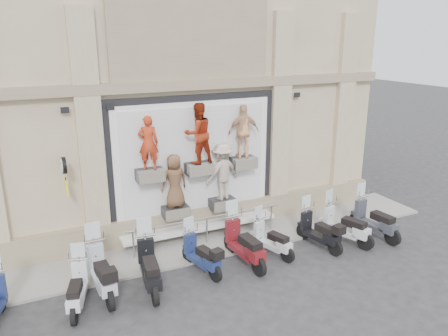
{
  "coord_description": "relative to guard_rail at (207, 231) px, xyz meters",
  "views": [
    {
      "loc": [
        -4.78,
        -9.39,
        6.24
      ],
      "look_at": [
        0.54,
        1.9,
        2.46
      ],
      "focal_mm": 35.0,
      "sensor_mm": 36.0,
      "label": 1
    }
  ],
  "objects": [
    {
      "name": "scooter_d",
      "position": [
        -2.29,
        -1.64,
        0.38
      ],
      "size": [
        0.87,
        2.14,
        1.69
      ],
      "primitive_type": null,
      "rotation": [
        0.0,
        0.0,
        -0.13
      ],
      "color": "black",
      "rests_on": "ground"
    },
    {
      "name": "scooter_c",
      "position": [
        -3.45,
        -1.4,
        0.38
      ],
      "size": [
        0.71,
        2.11,
        1.69
      ],
      "primitive_type": null,
      "rotation": [
        0.0,
        0.0,
        0.05
      ],
      "color": "#A6AAB4",
      "rests_on": "ground"
    },
    {
      "name": "guard_rail",
      "position": [
        0.0,
        0.0,
        0.0
      ],
      "size": [
        5.06,
        0.1,
        0.93
      ],
      "primitive_type": null,
      "color": "#9EA0A5",
      "rests_on": "ground"
    },
    {
      "name": "scooter_h",
      "position": [
        3.04,
        -1.6,
        0.29
      ],
      "size": [
        0.83,
        1.91,
        1.5
      ],
      "primitive_type": null,
      "rotation": [
        0.0,
        0.0,
        0.16
      ],
      "color": "black",
      "rests_on": "ground"
    },
    {
      "name": "scooter_b",
      "position": [
        -4.08,
        -1.74,
        0.25
      ],
      "size": [
        0.96,
        1.82,
        1.42
      ],
      "primitive_type": null,
      "rotation": [
        0.0,
        0.0,
        -0.27
      ],
      "color": "silver",
      "rests_on": "ground"
    },
    {
      "name": "shop_vitrine",
      "position": [
        0.12,
        0.74,
        1.97
      ],
      "size": [
        5.6,
        0.9,
        4.3
      ],
      "color": "black",
      "rests_on": "ground"
    },
    {
      "name": "sidewalk",
      "position": [
        0.0,
        0.1,
        -0.43
      ],
      "size": [
        16.0,
        2.2,
        0.08
      ],
      "primitive_type": "cube",
      "color": "gray",
      "rests_on": "ground"
    },
    {
      "name": "scooter_f",
      "position": [
        0.49,
        -1.53,
        0.39
      ],
      "size": [
        0.76,
        2.14,
        1.7
      ],
      "primitive_type": null,
      "rotation": [
        0.0,
        0.0,
        0.07
      ],
      "color": "#5C0F15",
      "rests_on": "ground"
    },
    {
      "name": "ground",
      "position": [
        0.0,
        -2.0,
        -0.47
      ],
      "size": [
        90.0,
        90.0,
        0.0
      ],
      "primitive_type": "plane",
      "color": "#29292B",
      "rests_on": "ground"
    },
    {
      "name": "building",
      "position": [
        0.0,
        5.0,
        5.54
      ],
      "size": [
        14.0,
        8.6,
        12.0
      ],
      "primitive_type": null,
      "color": "#C1AF8D",
      "rests_on": "ground"
    },
    {
      "name": "scooter_e",
      "position": [
        -0.78,
        -1.43,
        0.25
      ],
      "size": [
        0.9,
        1.83,
        1.43
      ],
      "primitive_type": null,
      "rotation": [
        0.0,
        0.0,
        0.23
      ],
      "color": "navy",
      "rests_on": "ground"
    },
    {
      "name": "scooter_j",
      "position": [
        5.11,
        -1.76,
        0.36
      ],
      "size": [
        0.79,
        2.07,
        1.64
      ],
      "primitive_type": null,
      "rotation": [
        0.0,
        0.0,
        0.1
      ],
      "color": "#2F323A",
      "rests_on": "ground"
    },
    {
      "name": "scooter_i",
      "position": [
        3.97,
        -1.7,
        0.33
      ],
      "size": [
        1.19,
        2.04,
        1.6
      ],
      "primitive_type": null,
      "rotation": [
        0.0,
        0.0,
        0.34
      ],
      "color": "silver",
      "rests_on": "ground"
    },
    {
      "name": "scooter_g",
      "position": [
        1.47,
        -1.41,
        0.23
      ],
      "size": [
        0.98,
        1.77,
        1.38
      ],
      "primitive_type": null,
      "rotation": [
        0.0,
        0.0,
        0.3
      ],
      "color": "silver",
      "rests_on": "ground"
    },
    {
      "name": "clock_sign_bracket",
      "position": [
        -3.9,
        0.47,
        2.34
      ],
      "size": [
        0.1,
        0.8,
        1.02
      ],
      "color": "black",
      "rests_on": "ground"
    }
  ]
}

